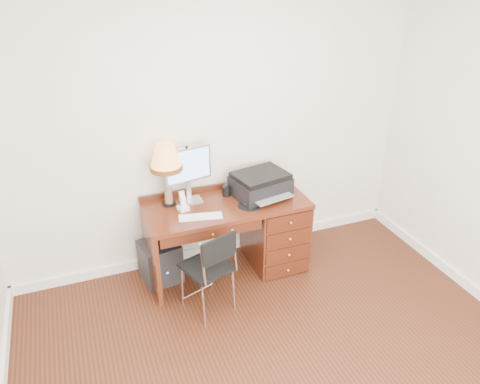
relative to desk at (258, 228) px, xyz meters
name	(u,v)px	position (x,y,z in m)	size (l,w,h in m)	color
ground	(290,376)	(-0.32, -1.40, -0.41)	(4.00, 4.00, 0.00)	#32150B
room_shell	(258,316)	(-0.32, -0.77, -0.36)	(4.00, 4.00, 4.00)	white
desk	(258,228)	(0.00, 0.00, 0.00)	(1.50, 0.67, 0.75)	#572212
monitor	(188,168)	(-0.61, 0.19, 0.66)	(0.45, 0.18, 0.51)	silver
keyboard	(201,217)	(-0.62, -0.17, 0.34)	(0.38, 0.11, 0.01)	white
mouse_pad	(250,204)	(-0.14, -0.12, 0.35)	(0.22, 0.22, 0.04)	black
printer	(260,184)	(0.04, 0.04, 0.45)	(0.57, 0.48, 0.22)	black
leg_lamp	(166,161)	(-0.82, 0.16, 0.77)	(0.29, 0.29, 0.59)	black
phone	(183,205)	(-0.73, 0.01, 0.39)	(0.10, 0.10, 0.18)	white
pen_cup	(226,191)	(-0.27, 0.14, 0.39)	(0.08, 0.08, 0.10)	black
chair	(209,264)	(-0.66, -0.50, 0.07)	(0.48, 0.48, 0.80)	black
equipment_box	(160,261)	(-0.96, 0.10, -0.22)	(0.34, 0.34, 0.39)	black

